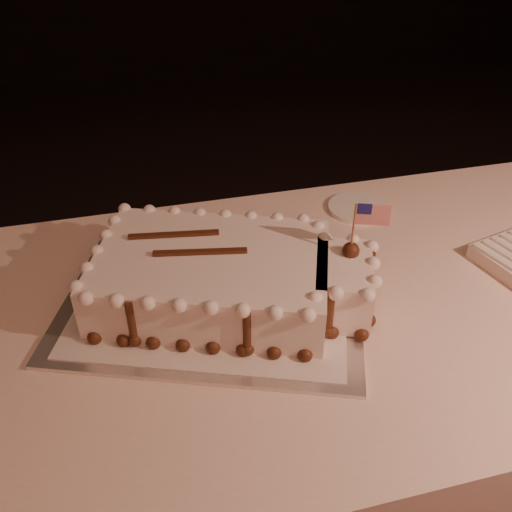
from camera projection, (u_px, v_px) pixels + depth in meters
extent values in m
cube|color=#FFD6C5|center=(310.00, 427.00, 1.27)|extent=(2.40, 0.80, 0.75)
cube|color=silver|center=(214.00, 299.00, 1.04)|extent=(0.64, 0.57, 0.01)
cube|color=silver|center=(214.00, 297.00, 1.04)|extent=(0.58, 0.51, 0.00)
cube|color=white|center=(212.00, 276.00, 1.01)|extent=(0.47, 0.39, 0.10)
cube|color=white|center=(343.00, 285.00, 0.99)|extent=(0.14, 0.18, 0.10)
sphere|color=#4F2613|center=(95.00, 338.00, 0.94)|extent=(0.02, 0.02, 0.02)
sphere|color=#4F2613|center=(124.00, 340.00, 0.94)|extent=(0.02, 0.02, 0.02)
sphere|color=#4F2613|center=(153.00, 342.00, 0.93)|extent=(0.02, 0.02, 0.02)
sphere|color=#4F2613|center=(183.00, 345.00, 0.93)|extent=(0.02, 0.02, 0.02)
sphere|color=#4F2613|center=(213.00, 347.00, 0.92)|extent=(0.02, 0.02, 0.02)
sphere|color=#4F2613|center=(243.00, 350.00, 0.92)|extent=(0.02, 0.02, 0.02)
sphere|color=#4F2613|center=(274.00, 352.00, 0.92)|extent=(0.02, 0.02, 0.02)
sphere|color=#4F2613|center=(305.00, 355.00, 0.91)|extent=(0.02, 0.02, 0.02)
sphere|color=#4F2613|center=(312.00, 338.00, 0.94)|extent=(0.02, 0.02, 0.02)
sphere|color=#4F2613|center=(332.00, 332.00, 0.95)|extent=(0.02, 0.02, 0.02)
sphere|color=#4F2613|center=(362.00, 334.00, 0.95)|extent=(0.02, 0.02, 0.02)
sphere|color=#4F2613|center=(369.00, 320.00, 0.98)|extent=(0.02, 0.02, 0.02)
sphere|color=#4F2613|center=(367.00, 301.00, 1.02)|extent=(0.02, 0.02, 0.02)
sphere|color=#4F2613|center=(366.00, 284.00, 1.06)|extent=(0.02, 0.02, 0.02)
sphere|color=#4F2613|center=(348.00, 277.00, 1.07)|extent=(0.02, 0.02, 0.02)
sphere|color=#4F2613|center=(322.00, 275.00, 1.08)|extent=(0.02, 0.02, 0.02)
sphere|color=#4F2613|center=(315.00, 263.00, 1.11)|extent=(0.02, 0.02, 0.02)
sphere|color=#4F2613|center=(301.00, 256.00, 1.13)|extent=(0.02, 0.02, 0.02)
sphere|color=#4F2613|center=(276.00, 255.00, 1.13)|extent=(0.02, 0.02, 0.02)
sphere|color=#4F2613|center=(251.00, 253.00, 1.14)|extent=(0.02, 0.02, 0.02)
sphere|color=#4F2613|center=(227.00, 251.00, 1.14)|extent=(0.02, 0.02, 0.02)
sphere|color=#4F2613|center=(202.00, 250.00, 1.15)|extent=(0.02, 0.02, 0.02)
sphere|color=#4F2613|center=(178.00, 248.00, 1.15)|extent=(0.02, 0.02, 0.02)
sphere|color=#4F2613|center=(154.00, 246.00, 1.16)|extent=(0.02, 0.02, 0.02)
sphere|color=#4F2613|center=(130.00, 245.00, 1.16)|extent=(0.02, 0.02, 0.02)
sphere|color=#4F2613|center=(121.00, 257.00, 1.12)|extent=(0.02, 0.02, 0.02)
sphere|color=#4F2613|center=(113.00, 273.00, 1.08)|extent=(0.02, 0.02, 0.02)
sphere|color=#4F2613|center=(105.00, 289.00, 1.04)|extent=(0.02, 0.02, 0.02)
sphere|color=#4F2613|center=(95.00, 307.00, 1.00)|extent=(0.02, 0.02, 0.02)
sphere|color=#4F2613|center=(85.00, 326.00, 0.96)|extent=(0.02, 0.02, 0.02)
sphere|color=white|center=(86.00, 299.00, 0.89)|extent=(0.02, 0.02, 0.02)
sphere|color=white|center=(116.00, 301.00, 0.89)|extent=(0.02, 0.02, 0.02)
sphere|color=white|center=(147.00, 303.00, 0.88)|extent=(0.02, 0.02, 0.02)
sphere|color=white|center=(179.00, 306.00, 0.88)|extent=(0.02, 0.02, 0.02)
sphere|color=white|center=(211.00, 308.00, 0.87)|extent=(0.02, 0.02, 0.02)
sphere|color=white|center=(243.00, 310.00, 0.87)|extent=(0.02, 0.02, 0.02)
sphere|color=white|center=(275.00, 313.00, 0.87)|extent=(0.02, 0.02, 0.02)
sphere|color=white|center=(308.00, 315.00, 0.86)|extent=(0.02, 0.02, 0.02)
sphere|color=white|center=(315.00, 299.00, 0.89)|extent=(0.02, 0.02, 0.02)
sphere|color=white|center=(336.00, 293.00, 0.90)|extent=(0.02, 0.02, 0.02)
sphere|color=white|center=(367.00, 295.00, 0.90)|extent=(0.02, 0.02, 0.02)
sphere|color=white|center=(375.00, 282.00, 0.93)|extent=(0.02, 0.02, 0.02)
sphere|color=white|center=(373.00, 264.00, 0.97)|extent=(0.02, 0.02, 0.02)
sphere|color=white|center=(372.00, 247.00, 1.01)|extent=(0.02, 0.02, 0.02)
sphere|color=white|center=(353.00, 240.00, 1.02)|extent=(0.02, 0.02, 0.02)
sphere|color=white|center=(325.00, 239.00, 1.03)|extent=(0.02, 0.02, 0.02)
sphere|color=white|center=(318.00, 227.00, 1.06)|extent=(0.02, 0.02, 0.02)
sphere|color=white|center=(303.00, 220.00, 1.08)|extent=(0.02, 0.02, 0.02)
sphere|color=white|center=(277.00, 219.00, 1.08)|extent=(0.02, 0.02, 0.02)
sphere|color=white|center=(251.00, 217.00, 1.09)|extent=(0.02, 0.02, 0.02)
sphere|color=white|center=(225.00, 215.00, 1.09)|extent=(0.02, 0.02, 0.02)
sphere|color=white|center=(200.00, 214.00, 1.10)|extent=(0.02, 0.02, 0.02)
sphere|color=white|center=(175.00, 212.00, 1.10)|extent=(0.02, 0.02, 0.02)
sphere|color=white|center=(150.00, 211.00, 1.11)|extent=(0.02, 0.02, 0.02)
sphere|color=white|center=(125.00, 209.00, 1.11)|extent=(0.02, 0.02, 0.02)
sphere|color=white|center=(115.00, 221.00, 1.08)|extent=(0.02, 0.02, 0.02)
sphere|color=white|center=(106.00, 236.00, 1.04)|extent=(0.02, 0.02, 0.02)
sphere|color=white|center=(97.00, 252.00, 1.00)|extent=(0.02, 0.02, 0.02)
sphere|color=white|center=(87.00, 269.00, 0.96)|extent=(0.02, 0.02, 0.02)
sphere|color=white|center=(76.00, 287.00, 0.92)|extent=(0.02, 0.02, 0.02)
cylinder|color=#4F2613|center=(132.00, 323.00, 0.91)|extent=(0.01, 0.01, 0.09)
sphere|color=#4F2613|center=(135.00, 340.00, 0.94)|extent=(0.02, 0.02, 0.02)
cylinder|color=#4F2613|center=(247.00, 332.00, 0.90)|extent=(0.01, 0.01, 0.09)
sphere|color=#4F2613|center=(247.00, 349.00, 0.92)|extent=(0.02, 0.02, 0.02)
cylinder|color=#4F2613|center=(330.00, 314.00, 0.93)|extent=(0.01, 0.01, 0.09)
sphere|color=#4F2613|center=(328.00, 331.00, 0.95)|extent=(0.02, 0.02, 0.02)
cylinder|color=#4F2613|center=(369.00, 273.00, 1.02)|extent=(0.01, 0.01, 0.09)
sphere|color=#4F2613|center=(367.00, 290.00, 1.04)|extent=(0.02, 0.02, 0.02)
cylinder|color=#4F2613|center=(317.00, 241.00, 1.10)|extent=(0.01, 0.01, 0.09)
sphere|color=#4F2613|center=(316.00, 257.00, 1.12)|extent=(0.02, 0.02, 0.02)
cylinder|color=#4F2613|center=(223.00, 234.00, 1.12)|extent=(0.01, 0.01, 0.09)
sphere|color=#4F2613|center=(224.00, 250.00, 1.14)|extent=(0.02, 0.02, 0.02)
cylinder|color=#4F2613|center=(131.00, 229.00, 1.14)|extent=(0.01, 0.01, 0.09)
sphere|color=#4F2613|center=(133.00, 244.00, 1.16)|extent=(0.02, 0.02, 0.02)
cylinder|color=#4F2613|center=(95.00, 282.00, 1.00)|extent=(0.01, 0.01, 0.09)
sphere|color=#4F2613|center=(99.00, 299.00, 1.02)|extent=(0.02, 0.02, 0.02)
cube|color=#4F2613|center=(174.00, 234.00, 1.03)|extent=(0.16, 0.04, 0.01)
cube|color=#4F2613|center=(200.00, 252.00, 0.98)|extent=(0.16, 0.04, 0.01)
sphere|color=#4F2613|center=(351.00, 251.00, 0.98)|extent=(0.03, 0.03, 0.03)
cylinder|color=#BF7752|center=(353.00, 233.00, 0.96)|extent=(0.00, 0.00, 0.11)
cube|color=red|center=(373.00, 215.00, 0.93)|extent=(0.05, 0.02, 0.04)
cube|color=navy|center=(365.00, 209.00, 0.93)|extent=(0.02, 0.01, 0.02)
cube|color=white|center=(503.00, 263.00, 1.08)|extent=(0.05, 0.14, 0.01)
cylinder|color=white|center=(357.00, 208.00, 1.30)|extent=(0.13, 0.13, 0.01)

